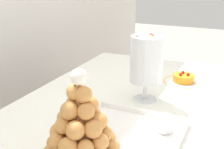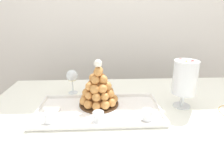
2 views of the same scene
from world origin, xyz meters
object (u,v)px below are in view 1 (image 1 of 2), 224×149
(croquembouche, at_px, (81,128))
(dessert_cup_centre, at_px, (164,124))
(fruit_tart_plate, at_px, (183,80))
(macaron_goblet, at_px, (146,60))

(croquembouche, height_order, dessert_cup_centre, croquembouche)
(fruit_tart_plate, bearing_deg, macaron_goblet, 158.41)
(fruit_tart_plate, bearing_deg, dessert_cup_centre, -175.38)
(croquembouche, distance_m, dessert_cup_centre, 0.30)
(dessert_cup_centre, bearing_deg, fruit_tart_plate, 4.62)
(croquembouche, distance_m, fruit_tart_plate, 0.74)
(macaron_goblet, xyz_separation_m, fruit_tart_plate, (0.26, -0.10, -0.15))
(macaron_goblet, bearing_deg, fruit_tart_plate, -21.59)
(croquembouche, height_order, fruit_tart_plate, croquembouche)
(dessert_cup_centre, xyz_separation_m, macaron_goblet, (0.23, 0.14, 0.14))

